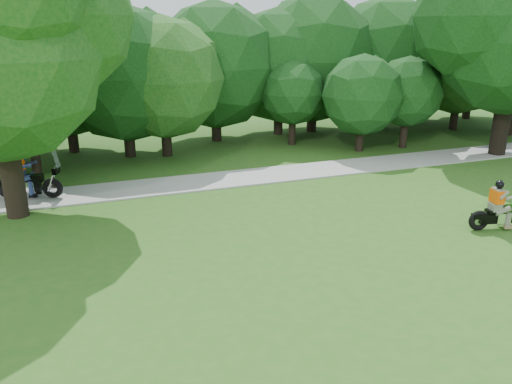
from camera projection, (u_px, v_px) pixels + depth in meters
ground at (411, 248)px, 13.93m from camera, size 100.00×100.00×0.00m
walkway at (293, 172)px, 21.05m from camera, size 60.00×2.20×0.06m
tree_line at (257, 69)px, 26.26m from camera, size 39.91×11.75×7.78m
big_tree_east at (510, 23)px, 22.47m from camera, size 9.07×6.89×10.46m
chopper_motorcycle at (500, 211)px, 15.04m from camera, size 2.17×0.81×1.56m
touring_motorcycle at (25, 180)px, 17.62m from camera, size 2.27×1.25×1.78m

